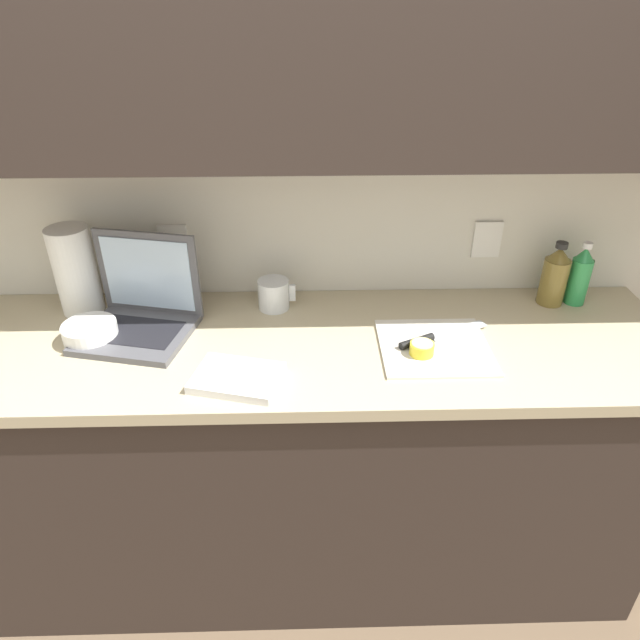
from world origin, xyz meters
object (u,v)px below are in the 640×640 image
lemon_half_cut (422,349)px  bottle_oil_tall (580,276)px  laptop (141,309)px  bowl_white (90,333)px  paper_towel_roll (75,271)px  cutting_board (434,347)px  measuring_cup (274,294)px  knife (429,338)px  bottle_green_soda (555,276)px

lemon_half_cut → bottle_oil_tall: bearing=28.2°
laptop → lemon_half_cut: laptop is taller
bowl_white → paper_towel_roll: (-0.08, 0.18, 0.11)m
bowl_white → cutting_board: bearing=-3.7°
measuring_cup → laptop: bearing=-163.3°
laptop → bottle_oil_tall: (1.35, 0.12, 0.03)m
knife → lemon_half_cut: size_ratio=4.21×
laptop → knife: 0.84m
lemon_half_cut → bottle_oil_tall: size_ratio=0.32×
cutting_board → measuring_cup: 0.52m
cutting_board → bottle_green_soda: size_ratio=1.47×
measuring_cup → paper_towel_roll: paper_towel_roll is taller
measuring_cup → paper_towel_roll: 0.60m
laptop → lemon_half_cut: (0.80, -0.17, -0.04)m
laptop → bowl_white: laptop is taller
laptop → cutting_board: size_ratio=1.17×
lemon_half_cut → bottle_green_soda: bearing=32.2°
paper_towel_roll → laptop: bearing=-28.2°
knife → measuring_cup: measuring_cup is taller
knife → lemon_half_cut: bearing=-142.7°
bottle_oil_tall → bowl_white: (-1.48, -0.19, -0.07)m
knife → bottle_oil_tall: (0.51, 0.23, 0.08)m
cutting_board → bottle_oil_tall: (0.50, 0.25, 0.09)m
bottle_green_soda → measuring_cup: (-0.88, -0.01, -0.05)m
laptop → paper_towel_roll: 0.25m
knife → bottle_oil_tall: bearing=-2.5°
cutting_board → lemon_half_cut: size_ratio=4.55×
laptop → bottle_oil_tall: bearing=18.0°
cutting_board → lemon_half_cut: (-0.04, -0.04, 0.02)m
laptop → measuring_cup: 0.40m
knife → paper_towel_roll: (-1.05, 0.22, 0.12)m
bottle_green_soda → paper_towel_roll: bearing=-179.7°
bottle_green_soda → laptop: bearing=-174.4°
cutting_board → knife: knife is taller
lemon_half_cut → bottle_oil_tall: (0.55, 0.29, 0.07)m
measuring_cup → paper_towel_roll: bearing=180.0°
paper_towel_roll → measuring_cup: bearing=-0.0°
laptop → paper_towel_roll: size_ratio=1.31×
knife → paper_towel_roll: 1.08m
knife → bottle_oil_tall: 0.57m
measuring_cup → paper_towel_roll: (-0.60, 0.00, 0.09)m
laptop → knife: size_ratio=1.27×
laptop → bowl_white: (-0.13, -0.07, -0.04)m
laptop → cutting_board: bearing=4.0°
paper_towel_roll → cutting_board: bearing=-13.1°
measuring_cup → bowl_white: (-0.52, -0.18, -0.02)m
bottle_green_soda → measuring_cup: size_ratio=1.77×
cutting_board → knife: 0.03m
knife → bottle_oil_tall: bottle_oil_tall is taller
bottle_green_soda → cutting_board: bearing=-148.9°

